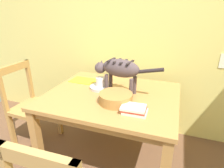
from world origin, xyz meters
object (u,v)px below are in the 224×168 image
at_px(magazine, 84,81).
at_px(wooden_chair_near, 30,106).
at_px(dining_table, 112,102).
at_px(saucer_bowl, 101,87).
at_px(cat, 119,69).
at_px(coffee_mug, 101,82).
at_px(wicker_basket, 116,98).
at_px(book_stack, 134,109).

distance_m(magazine, wooden_chair_near, 0.70).
bearing_deg(dining_table, saucer_bowl, 149.54).
xyz_separation_m(saucer_bowl, magazine, (-0.25, 0.13, -0.01)).
height_order(cat, wooden_chair_near, cat).
distance_m(cat, magazine, 0.52).
xyz_separation_m(dining_table, magazine, (-0.40, 0.22, 0.09)).
height_order(coffee_mug, wicker_basket, coffee_mug).
height_order(cat, coffee_mug, cat).
distance_m(dining_table, book_stack, 0.40).
distance_m(magazine, book_stack, 0.83).
relative_size(cat, coffee_mug, 4.77).
xyz_separation_m(dining_table, wicker_basket, (0.09, -0.15, 0.13)).
distance_m(cat, wicker_basket, 0.28).
relative_size(cat, wicker_basket, 2.32).
distance_m(dining_table, coffee_mug, 0.23).
bearing_deg(magazine, wicker_basket, -35.13).
bearing_deg(book_stack, dining_table, 135.87).
height_order(magazine, wooden_chair_near, wooden_chair_near).
distance_m(saucer_bowl, coffee_mug, 0.06).
xyz_separation_m(coffee_mug, magazine, (-0.25, 0.13, -0.07)).
bearing_deg(wicker_basket, wooden_chair_near, 172.91).
distance_m(cat, coffee_mug, 0.25).
relative_size(dining_table, magazine, 4.05).
bearing_deg(coffee_mug, wicker_basket, -45.90).
xyz_separation_m(saucer_bowl, book_stack, (0.42, -0.35, 0.01)).
bearing_deg(wooden_chair_near, cat, 97.05).
bearing_deg(saucer_bowl, wooden_chair_near, -172.62).
relative_size(cat, saucer_bowl, 2.98).
relative_size(saucer_bowl, wooden_chair_near, 0.24).
relative_size(dining_table, saucer_bowl, 5.49).
distance_m(saucer_bowl, book_stack, 0.55).
bearing_deg(dining_table, magazine, 151.20).
relative_size(dining_table, coffee_mug, 8.80).
distance_m(dining_table, saucer_bowl, 0.20).
bearing_deg(wicker_basket, magazine, 142.57).
distance_m(coffee_mug, magazine, 0.29).
relative_size(book_stack, wicker_basket, 0.72).
distance_m(magazine, wicker_basket, 0.61).
bearing_deg(coffee_mug, magazine, 152.53).
bearing_deg(wicker_basket, saucer_bowl, 134.50).
relative_size(cat, wooden_chair_near, 0.71).
bearing_deg(saucer_bowl, coffee_mug, 0.00).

